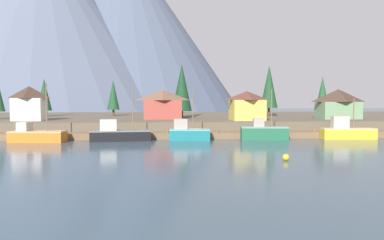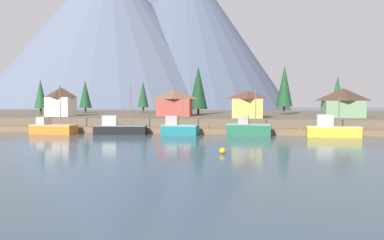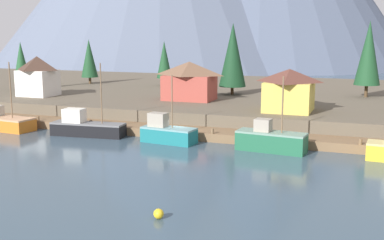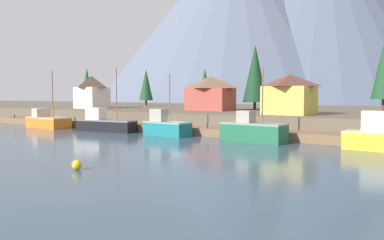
# 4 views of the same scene
# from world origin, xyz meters

# --- Properties ---
(ground_plane) EXTENTS (400.00, 400.00, 1.00)m
(ground_plane) POSITION_xyz_m (0.00, 20.00, -0.50)
(ground_plane) COLOR #384C5B
(dock) EXTENTS (80.00, 4.00, 1.60)m
(dock) POSITION_xyz_m (0.00, 1.99, 0.50)
(dock) COLOR brown
(dock) RESTS_ON ground_plane
(shoreline_bank) EXTENTS (400.00, 56.00, 2.50)m
(shoreline_bank) POSITION_xyz_m (0.00, 32.00, 1.25)
(shoreline_bank) COLOR brown
(shoreline_bank) RESTS_ON ground_plane
(mountain_west_peak) EXTENTS (133.85, 133.85, 83.41)m
(mountain_west_peak) POSITION_xyz_m (-59.75, 132.39, 41.70)
(mountain_west_peak) COLOR slate
(mountain_west_peak) RESTS_ON ground_plane
(mountain_central_peak) EXTENTS (118.93, 118.93, 86.74)m
(mountain_central_peak) POSITION_xyz_m (-22.52, 148.16, 43.37)
(mountain_central_peak) COLOR #4C566B
(mountain_central_peak) RESTS_ON ground_plane
(fishing_boat_orange) EXTENTS (8.24, 3.88, 8.75)m
(fishing_boat_orange) POSITION_xyz_m (-23.61, -2.08, 1.01)
(fishing_boat_orange) COLOR #CC6B1E
(fishing_boat_orange) RESTS_ON ground_plane
(fishing_boat_black) EXTENTS (9.28, 3.16, 8.86)m
(fishing_boat_black) POSITION_xyz_m (-11.54, -1.73, 1.12)
(fishing_boat_black) COLOR black
(fishing_boat_black) RESTS_ON ground_plane
(fishing_boat_teal) EXTENTS (6.48, 3.18, 7.75)m
(fishing_boat_teal) POSITION_xyz_m (-0.79, -1.70, 1.15)
(fishing_boat_teal) COLOR #196B70
(fishing_boat_teal) RESTS_ON ground_plane
(fishing_boat_green) EXTENTS (7.51, 3.19, 7.97)m
(fishing_boat_green) POSITION_xyz_m (11.07, -1.71, 1.19)
(fishing_boat_green) COLOR #1E5B3D
(fishing_boat_green) RESTS_ON ground_plane
(fishing_boat_yellow) EXTENTS (8.57, 2.93, 6.54)m
(fishing_boat_yellow) POSITION_xyz_m (24.63, -1.57, 1.20)
(fishing_boat_yellow) COLOR gold
(fishing_boat_yellow) RESTS_ON ground_plane
(house_yellow) EXTENTS (6.11, 6.57, 5.38)m
(house_yellow) POSITION_xyz_m (10.96, 10.33, 5.25)
(house_yellow) COLOR gold
(house_yellow) RESTS_ON shoreline_bank
(house_red) EXTENTS (7.62, 5.15, 5.71)m
(house_red) POSITION_xyz_m (-4.63, 15.74, 5.42)
(house_red) COLOR #9E4238
(house_red) RESTS_ON shoreline_bank
(house_white) EXTENTS (5.52, 4.95, 6.27)m
(house_white) POSITION_xyz_m (-28.98, 12.13, 5.70)
(house_white) COLOR silver
(house_white) RESTS_ON shoreline_bank
(house_green) EXTENTS (7.96, 5.64, 5.87)m
(house_green) POSITION_xyz_m (30.14, 13.93, 5.50)
(house_green) COLOR #6B8E66
(house_green) RESTS_ON shoreline_bank
(conifer_near_left) EXTENTS (4.38, 4.38, 11.49)m
(conifer_near_left) POSITION_xyz_m (-0.39, 24.30, 8.90)
(conifer_near_left) COLOR #4C3823
(conifer_near_left) RESTS_ON shoreline_bank
(conifer_near_right) EXTENTS (2.86, 2.86, 8.39)m
(conifer_near_right) POSITION_xyz_m (-36.90, 18.03, 7.42)
(conifer_near_right) COLOR #4C3823
(conifer_near_right) RESTS_ON shoreline_bank
(conifer_mid_left) EXTENTS (2.92, 2.92, 9.08)m
(conifer_mid_left) POSITION_xyz_m (31.90, 26.07, 7.88)
(conifer_mid_left) COLOR #4C3823
(conifer_mid_left) RESTS_ON shoreline_bank
(conifer_mid_right) EXTENTS (3.92, 3.92, 11.76)m
(conifer_mid_right) POSITION_xyz_m (20.08, 28.34, 9.32)
(conifer_mid_right) COLOR #4C3823
(conifer_mid_right) RESTS_ON shoreline_bank
(conifer_back_left) EXTENTS (2.88, 2.88, 8.41)m
(conifer_back_left) POSITION_xyz_m (-16.12, 32.91, 7.42)
(conifer_back_left) COLOR #4C3823
(conifer_back_left) RESTS_ON shoreline_bank
(conifer_back_right) EXTENTS (3.30, 3.30, 8.69)m
(conifer_back_right) POSITION_xyz_m (-31.62, 31.53, 7.48)
(conifer_back_right) COLOR #4C3823
(conifer_back_right) RESTS_ON shoreline_bank
(channel_buoy) EXTENTS (0.70, 0.70, 0.70)m
(channel_buoy) POSITION_xyz_m (7.77, -23.24, 0.35)
(channel_buoy) COLOR gold
(channel_buoy) RESTS_ON ground_plane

